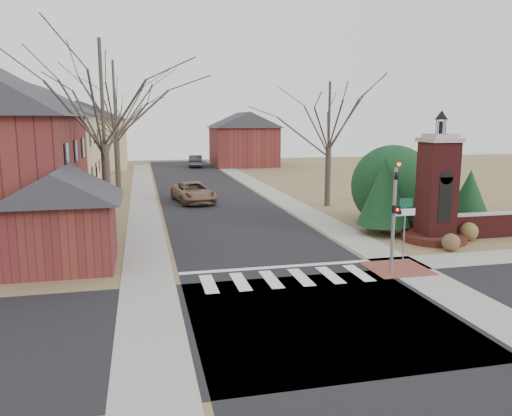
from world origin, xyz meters
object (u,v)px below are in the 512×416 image
object	(u,v)px
traffic_signal_pole	(394,209)
brick_gate_monument	(436,198)
sign_post	(405,217)
pickup_truck	(193,192)
distant_car	(196,161)

from	to	relation	value
traffic_signal_pole	brick_gate_monument	xyz separation A→B (m)	(4.70, 4.42, -0.42)
sign_post	pickup_truck	distance (m)	19.09
brick_gate_monument	distant_car	size ratio (longest dim) A/B	1.38
brick_gate_monument	pickup_truck	bearing A→B (deg)	125.91
traffic_signal_pole	brick_gate_monument	size ratio (longest dim) A/B	0.69
sign_post	brick_gate_monument	size ratio (longest dim) A/B	0.42
brick_gate_monument	traffic_signal_pole	bearing A→B (deg)	-136.76
traffic_signal_pole	sign_post	size ratio (longest dim) A/B	1.64
sign_post	distant_car	size ratio (longest dim) A/B	0.59
traffic_signal_pole	brick_gate_monument	distance (m)	6.47
brick_gate_monument	pickup_truck	xyz separation A→B (m)	(-10.60, 14.64, -1.42)
sign_post	traffic_signal_pole	bearing A→B (deg)	-132.43
pickup_truck	distant_car	world-z (taller)	distant_car
traffic_signal_pole	pickup_truck	world-z (taller)	traffic_signal_pole
traffic_signal_pole	brick_gate_monument	world-z (taller)	brick_gate_monument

